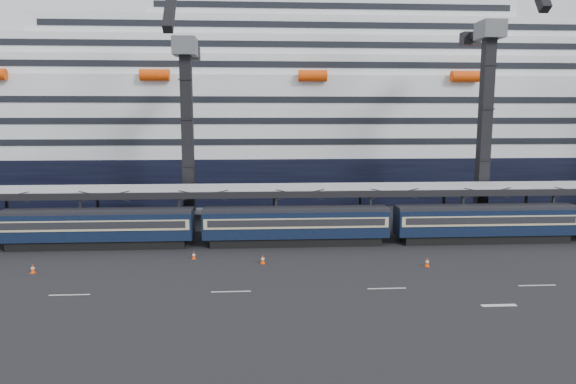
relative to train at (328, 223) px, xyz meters
name	(u,v)px	position (x,y,z in m)	size (l,w,h in m)	color
ground	(398,272)	(4.65, -10.00, -2.20)	(260.00, 260.00, 0.00)	black
lane_markings	(522,291)	(12.80, -15.23, -2.19)	(111.00, 4.27, 0.02)	beige
train	(328,223)	(0.00, 0.00, 0.00)	(133.05, 3.00, 4.05)	black
canopy	(365,188)	(4.65, 4.00, 3.05)	(130.00, 6.25, 5.53)	#999CA1
cruise_ship	(321,121)	(3.57, 35.99, 10.14)	(214.09, 28.84, 34.00)	black
crane_dark_near	(187,127)	(-15.35, 8.59, 9.73)	(4.50, 17.75, 35.08)	#45484C
crane_dark_mid	(487,115)	(19.65, 7.59, 11.16)	(4.50, 18.24, 39.64)	#45484C
traffic_cone_b	(33,268)	(-26.39, -8.31, -1.79)	(0.41, 0.41, 0.83)	#EB4207
traffic_cone_c	(194,255)	(-13.26, -4.80, -1.82)	(0.38, 0.38, 0.76)	#EB4207
traffic_cone_d	(263,259)	(-6.85, -6.64, -1.79)	(0.42, 0.42, 0.84)	#EB4207
traffic_cone_e	(427,262)	(7.68, -8.44, -1.78)	(0.42, 0.42, 0.84)	#EB4207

